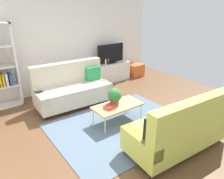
{
  "coord_description": "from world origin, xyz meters",
  "views": [
    {
      "loc": [
        -2.5,
        -3.15,
        2.47
      ],
      "look_at": [
        0.17,
        0.47,
        0.65
      ],
      "focal_mm": 33.63,
      "sensor_mm": 36.0,
      "label": 1
    }
  ],
  "objects_px": {
    "potted_plant": "(115,96)",
    "vase_1": "(99,62)",
    "table_book_0": "(110,107)",
    "coffee_table": "(118,106)",
    "storage_trunk": "(136,70)",
    "couch_green": "(179,128)",
    "bottle_0": "(106,62)",
    "vase_0": "(95,63)",
    "tv_console": "(110,72)",
    "bottle_1": "(108,61)",
    "couch_beige": "(73,89)",
    "tv": "(111,54)"
  },
  "relations": [
    {
      "from": "bottle_0",
      "to": "bottle_1",
      "type": "distance_m",
      "value": 0.11
    },
    {
      "from": "tv",
      "to": "table_book_0",
      "type": "xyz_separation_m",
      "value": [
        -1.72,
        -2.34,
        -0.52
      ]
    },
    {
      "from": "couch_beige",
      "to": "tv_console",
      "type": "height_order",
      "value": "couch_beige"
    },
    {
      "from": "table_book_0",
      "to": "bottle_1",
      "type": "xyz_separation_m",
      "value": [
        1.6,
        2.32,
        0.3
      ]
    },
    {
      "from": "vase_1",
      "to": "bottle_0",
      "type": "distance_m",
      "value": 0.22
    },
    {
      "from": "vase_0",
      "to": "bottle_1",
      "type": "height_order",
      "value": "bottle_1"
    },
    {
      "from": "vase_0",
      "to": "vase_1",
      "type": "xyz_separation_m",
      "value": [
        0.16,
        0.0,
        -0.0
      ]
    },
    {
      "from": "tv_console",
      "to": "tv",
      "type": "distance_m",
      "value": 0.63
    },
    {
      "from": "couch_beige",
      "to": "couch_green",
      "type": "relative_size",
      "value": 0.99
    },
    {
      "from": "vase_0",
      "to": "couch_green",
      "type": "bearing_deg",
      "value": -99.4
    },
    {
      "from": "coffee_table",
      "to": "vase_1",
      "type": "bearing_deg",
      "value": 65.83
    },
    {
      "from": "tv",
      "to": "storage_trunk",
      "type": "height_order",
      "value": "tv"
    },
    {
      "from": "tv_console",
      "to": "vase_1",
      "type": "distance_m",
      "value": 0.58
    },
    {
      "from": "storage_trunk",
      "to": "vase_0",
      "type": "bearing_deg",
      "value": 174.9
    },
    {
      "from": "couch_green",
      "to": "coffee_table",
      "type": "distance_m",
      "value": 1.45
    },
    {
      "from": "storage_trunk",
      "to": "vase_1",
      "type": "height_order",
      "value": "vase_1"
    },
    {
      "from": "potted_plant",
      "to": "tv_console",
      "type": "bearing_deg",
      "value": 56.0
    },
    {
      "from": "tv_console",
      "to": "bottle_1",
      "type": "xyz_separation_m",
      "value": [
        -0.11,
        -0.04,
        0.41
      ]
    },
    {
      "from": "couch_beige",
      "to": "storage_trunk",
      "type": "relative_size",
      "value": 3.71
    },
    {
      "from": "bottle_1",
      "to": "couch_beige",
      "type": "bearing_deg",
      "value": -153.52
    },
    {
      "from": "potted_plant",
      "to": "table_book_0",
      "type": "distance_m",
      "value": 0.27
    },
    {
      "from": "couch_beige",
      "to": "tv",
      "type": "height_order",
      "value": "tv"
    },
    {
      "from": "coffee_table",
      "to": "bottle_0",
      "type": "height_order",
      "value": "bottle_0"
    },
    {
      "from": "potted_plant",
      "to": "couch_beige",
      "type": "bearing_deg",
      "value": 104.08
    },
    {
      "from": "tv_console",
      "to": "storage_trunk",
      "type": "bearing_deg",
      "value": -5.19
    },
    {
      "from": "tv",
      "to": "vase_0",
      "type": "bearing_deg",
      "value": 173.12
    },
    {
      "from": "vase_0",
      "to": "tv_console",
      "type": "bearing_deg",
      "value": -4.93
    },
    {
      "from": "coffee_table",
      "to": "tv_console",
      "type": "bearing_deg",
      "value": 57.45
    },
    {
      "from": "couch_beige",
      "to": "vase_0",
      "type": "relative_size",
      "value": 11.73
    },
    {
      "from": "tv_console",
      "to": "bottle_1",
      "type": "height_order",
      "value": "bottle_1"
    },
    {
      "from": "storage_trunk",
      "to": "vase_0",
      "type": "relative_size",
      "value": 3.16
    },
    {
      "from": "vase_0",
      "to": "vase_1",
      "type": "bearing_deg",
      "value": 0.0
    },
    {
      "from": "couch_beige",
      "to": "tv",
      "type": "bearing_deg",
      "value": -152.25
    },
    {
      "from": "table_book_0",
      "to": "coffee_table",
      "type": "bearing_deg",
      "value": 5.16
    },
    {
      "from": "couch_beige",
      "to": "coffee_table",
      "type": "relative_size",
      "value": 1.76
    },
    {
      "from": "tv",
      "to": "vase_1",
      "type": "height_order",
      "value": "tv"
    },
    {
      "from": "vase_1",
      "to": "vase_0",
      "type": "bearing_deg",
      "value": 180.0
    },
    {
      "from": "couch_green",
      "to": "bottle_0",
      "type": "height_order",
      "value": "couch_green"
    },
    {
      "from": "potted_plant",
      "to": "vase_1",
      "type": "height_order",
      "value": "vase_1"
    },
    {
      "from": "couch_beige",
      "to": "tv_console",
      "type": "relative_size",
      "value": 1.38
    },
    {
      "from": "tv",
      "to": "coffee_table",
      "type": "bearing_deg",
      "value": -122.78
    },
    {
      "from": "storage_trunk",
      "to": "table_book_0",
      "type": "height_order",
      "value": "table_book_0"
    },
    {
      "from": "table_book_0",
      "to": "tv",
      "type": "bearing_deg",
      "value": 53.68
    },
    {
      "from": "couch_green",
      "to": "coffee_table",
      "type": "xyz_separation_m",
      "value": [
        -0.28,
        1.42,
        -0.05
      ]
    },
    {
      "from": "couch_green",
      "to": "table_book_0",
      "type": "xyz_separation_m",
      "value": [
        -0.51,
        1.4,
        -0.0
      ]
    },
    {
      "from": "couch_green",
      "to": "tv",
      "type": "xyz_separation_m",
      "value": [
        1.21,
        3.74,
        0.51
      ]
    },
    {
      "from": "couch_green",
      "to": "bottle_1",
      "type": "xyz_separation_m",
      "value": [
        1.1,
        3.72,
        0.29
      ]
    },
    {
      "from": "coffee_table",
      "to": "bottle_1",
      "type": "distance_m",
      "value": 2.7
    },
    {
      "from": "tv_console",
      "to": "bottle_1",
      "type": "distance_m",
      "value": 0.43
    },
    {
      "from": "vase_1",
      "to": "storage_trunk",
      "type": "bearing_deg",
      "value": -5.63
    }
  ]
}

